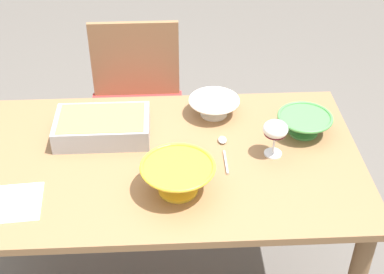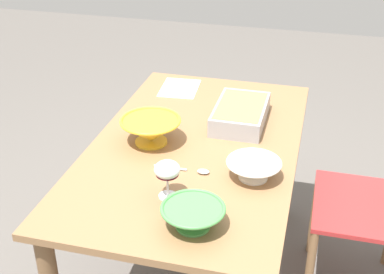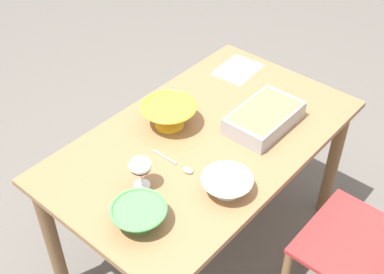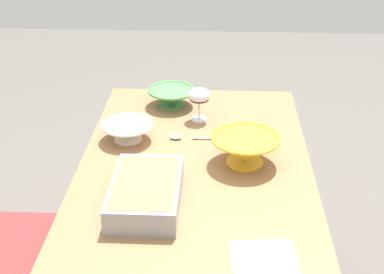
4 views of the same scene
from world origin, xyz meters
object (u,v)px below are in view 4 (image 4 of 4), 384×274
object	(u,v)px
dining_table	(195,194)
small_bowl	(172,96)
casserole_dish	(146,191)
mixing_bowl	(245,149)
napkin	(266,268)
serving_spoon	(186,137)
wine_glass	(199,97)
serving_bowl	(128,130)

from	to	relation	value
dining_table	small_bowl	bearing A→B (deg)	13.52
casserole_dish	mixing_bowl	distance (m)	0.41
dining_table	napkin	distance (m)	0.57
serving_spoon	mixing_bowl	bearing A→B (deg)	-127.77
napkin	wine_glass	bearing A→B (deg)	13.41
dining_table	wine_glass	world-z (taller)	wine_glass
wine_glass	serving_spoon	xyz separation A→B (m)	(-0.17, 0.04, -0.09)
dining_table	napkin	xyz separation A→B (m)	(-0.51, -0.21, 0.11)
dining_table	mixing_bowl	distance (m)	0.25
dining_table	small_bowl	distance (m)	0.55
serving_bowl	mixing_bowl	bearing A→B (deg)	-109.34
serving_bowl	napkin	distance (m)	0.85
dining_table	casserole_dish	size ratio (longest dim) A/B	4.00
wine_glass	napkin	world-z (taller)	wine_glass
dining_table	mixing_bowl	size ratio (longest dim) A/B	5.66
serving_spoon	dining_table	bearing A→B (deg)	-167.63
wine_glass	casserole_dish	size ratio (longest dim) A/B	0.40
dining_table	casserole_dish	distance (m)	0.31
small_bowl	napkin	world-z (taller)	small_bowl
dining_table	napkin	bearing A→B (deg)	-157.80
napkin	dining_table	bearing A→B (deg)	22.20
casserole_dish	serving_spoon	xyz separation A→B (m)	(0.43, -0.10, -0.04)
small_bowl	serving_spoon	world-z (taller)	small_bowl
serving_spoon	small_bowl	bearing A→B (deg)	14.28
casserole_dish	napkin	bearing A→B (deg)	-129.03
wine_glass	mixing_bowl	bearing A→B (deg)	-152.76
mixing_bowl	napkin	distance (m)	0.55
wine_glass	mixing_bowl	distance (m)	0.38
wine_glass	serving_spoon	size ratio (longest dim) A/B	0.66
casserole_dish	small_bowl	bearing A→B (deg)	-1.41
casserole_dish	serving_bowl	distance (m)	0.44
mixing_bowl	small_bowl	size ratio (longest dim) A/B	1.19
small_bowl	napkin	distance (m)	1.08
small_bowl	serving_bowl	xyz separation A→B (m)	(-0.32, 0.14, -0.00)
dining_table	serving_spoon	distance (m)	0.24
casserole_dish	napkin	distance (m)	0.45
napkin	small_bowl	bearing A→B (deg)	17.99
dining_table	small_bowl	xyz separation A→B (m)	(0.51, 0.12, 0.16)
wine_glass	serving_bowl	bearing A→B (deg)	125.88
mixing_bowl	napkin	size ratio (longest dim) A/B	1.04
casserole_dish	small_bowl	xyz separation A→B (m)	(0.74, -0.02, -0.00)
mixing_bowl	serving_spoon	distance (m)	0.28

